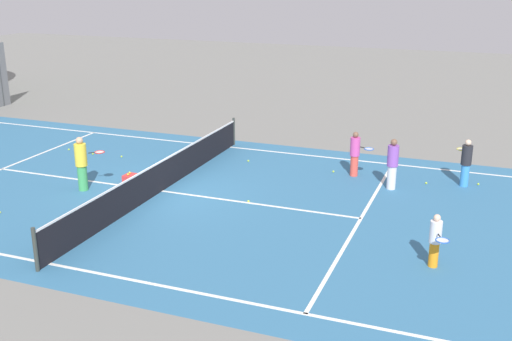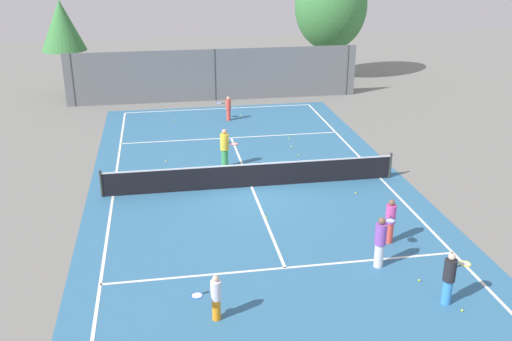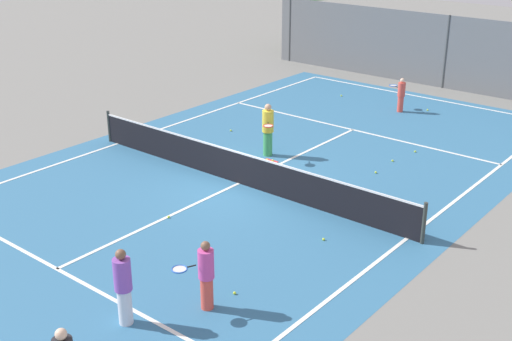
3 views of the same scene
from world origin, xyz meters
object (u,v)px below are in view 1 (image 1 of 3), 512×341
object	(u,v)px
player_1	(355,153)
player_5	(466,162)
player_4	(82,163)
tennis_ball_7	(248,161)
ball_crate	(130,180)
tennis_ball_4	(478,184)
tennis_ball_2	(121,156)
tennis_ball_0	(69,149)
player_3	(392,164)
tennis_ball_6	(333,171)
tennis_ball_9	(248,201)
player_2	(435,240)
tennis_ball_3	(93,154)
tennis_ball_5	(191,153)
tennis_ball_11	(0,212)
tennis_ball_1	(426,183)

from	to	relation	value
player_1	player_5	bearing A→B (deg)	-85.81
player_4	tennis_ball_7	distance (m)	6.12
ball_crate	tennis_ball_4	world-z (taller)	ball_crate
tennis_ball_2	tennis_ball_7	size ratio (longest dim) A/B	1.00
player_4	tennis_ball_0	bearing A→B (deg)	42.37
player_1	tennis_ball_4	size ratio (longest dim) A/B	23.41
player_3	player_5	size ratio (longest dim) A/B	1.06
player_5	ball_crate	size ratio (longest dim) A/B	3.51
tennis_ball_6	tennis_ball_9	world-z (taller)	same
player_2	tennis_ball_3	xyz separation A→B (m)	(5.03, 13.08, -0.66)
ball_crate	tennis_ball_3	bearing A→B (deg)	51.84
player_2	tennis_ball_4	bearing A→B (deg)	-6.70
tennis_ball_5	tennis_ball_11	world-z (taller)	same
tennis_ball_1	tennis_ball_6	bearing A→B (deg)	88.06
player_4	tennis_ball_2	xyz separation A→B (m)	(3.55, 0.87, -0.87)
player_2	tennis_ball_3	world-z (taller)	player_2
tennis_ball_0	tennis_ball_2	world-z (taller)	same
tennis_ball_11	tennis_ball_4	bearing A→B (deg)	-59.48
tennis_ball_2	tennis_ball_1	bearing A→B (deg)	-85.00
ball_crate	tennis_ball_11	bearing A→B (deg)	147.91
player_5	tennis_ball_3	bearing A→B (deg)	95.55
player_2	tennis_ball_1	world-z (taller)	player_2
ball_crate	tennis_ball_0	world-z (taller)	ball_crate
player_3	tennis_ball_4	xyz separation A→B (m)	(1.39, -2.62, -0.81)
tennis_ball_5	player_3	bearing A→B (deg)	-99.56
tennis_ball_3	tennis_ball_11	size ratio (longest dim) A/B	1.00
player_3	player_4	distance (m)	9.84
player_4	tennis_ball_3	size ratio (longest dim) A/B	26.57
tennis_ball_11	tennis_ball_9	bearing A→B (deg)	-61.95
player_5	tennis_ball_0	bearing A→B (deg)	94.42
player_1	player_4	size ratio (longest dim) A/B	0.88
player_5	tennis_ball_4	distance (m)	0.93
tennis_ball_7	player_5	bearing A→B (deg)	-89.74
tennis_ball_1	player_3	bearing A→B (deg)	131.24
player_1	tennis_ball_6	xyz separation A→B (m)	(0.11, 0.75, -0.77)
player_4	tennis_ball_4	distance (m)	12.82
tennis_ball_7	player_1	bearing A→B (deg)	-93.26
tennis_ball_5	tennis_ball_9	xyz separation A→B (m)	(-4.09, -4.01, 0.00)
tennis_ball_1	tennis_ball_7	bearing A→B (deg)	88.00
ball_crate	tennis_ball_7	world-z (taller)	ball_crate
tennis_ball_7	tennis_ball_11	size ratio (longest dim) A/B	1.00
player_5	tennis_ball_2	bearing A→B (deg)	95.73
tennis_ball_5	tennis_ball_11	xyz separation A→B (m)	(-7.50, 2.39, 0.00)
tennis_ball_2	tennis_ball_5	distance (m)	2.60
tennis_ball_7	ball_crate	bearing A→B (deg)	144.92
player_3	tennis_ball_9	size ratio (longest dim) A/B	25.09
player_3	tennis_ball_3	world-z (taller)	player_3
player_4	player_3	bearing A→B (deg)	-68.38
tennis_ball_1	tennis_ball_11	bearing A→B (deg)	122.16
ball_crate	tennis_ball_9	size ratio (longest dim) A/B	6.76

